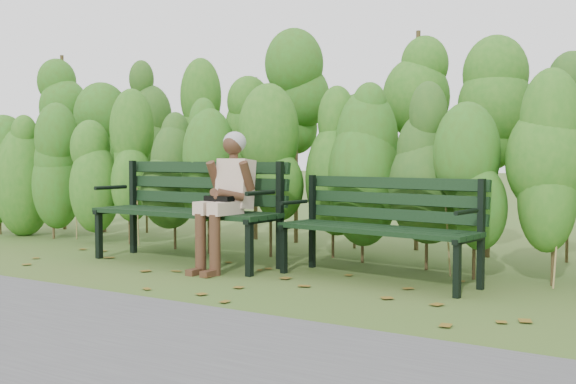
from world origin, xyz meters
The scene contains 7 objects.
ground centered at (0.00, 0.00, 0.00)m, with size 80.00×80.00×0.00m, color #4E5D28.
footpath centered at (0.00, -2.20, 0.01)m, with size 60.00×2.50×0.01m, color #474749.
hedge_band centered at (0.00, 1.86, 1.26)m, with size 11.04×1.67×2.42m.
leaf_litter centered at (-0.07, -0.09, 0.00)m, with size 5.54×2.15×0.01m.
bench_left centered at (-1.29, 0.61, 0.60)m, with size 2.04×0.71×1.01m.
bench_right centered at (0.72, 0.72, 0.52)m, with size 1.83×0.81×0.88m.
seated_woman centered at (-0.70, 0.40, 0.75)m, with size 0.47×0.69×1.29m.
Camera 1 is at (3.05, -4.60, 1.05)m, focal length 42.00 mm.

